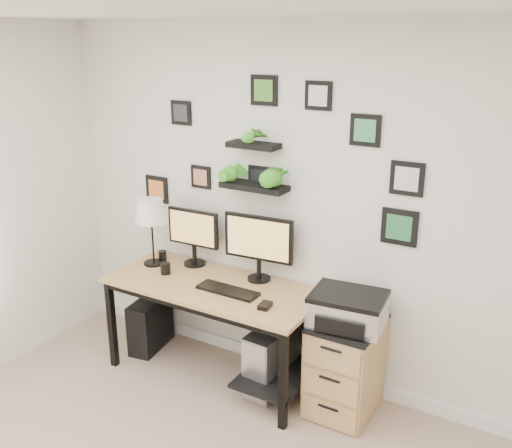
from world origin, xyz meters
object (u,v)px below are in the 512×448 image
Objects in this scene: desk at (220,299)px; pc_tower_grey at (272,359)px; file_cabinet at (345,366)px; monitor_right at (259,243)px; table_lamp at (151,212)px; pc_tower_black at (151,323)px; printer at (348,309)px; monitor_left at (193,233)px; mug at (166,268)px.

desk reaches higher than pc_tower_grey.
file_cabinet reaches higher than pc_tower_grey.
table_lamp reaches higher than monitor_right.
pc_tower_black is 0.84× the size of printer.
file_cabinet reaches higher than pc_tower_black.
monitor_left is 0.91× the size of pc_tower_grey.
printer is at bearing -11.93° from monitor_right.
pc_tower_black is (-0.93, -0.18, -0.83)m from monitor_right.
mug is (-0.08, -0.26, -0.22)m from monitor_left.
file_cabinet is (1.44, 0.11, -0.46)m from mug.
monitor_right is 0.85m from pc_tower_grey.
pc_tower_black is at bearing -169.36° from monitor_right.
monitor_left is 0.68× the size of file_cabinet.
table_lamp is at bearing -179.77° from file_cabinet.
mug is (0.21, -0.11, -0.39)m from table_lamp.
table_lamp reaches higher than file_cabinet.
file_cabinet is at bearing 107.68° from printer.
desk is 3.52× the size of monitor_left.
pc_tower_black is at bearing -155.54° from table_lamp.
monitor_right is at bearing 168.07° from printer.
mug is 0.17× the size of pc_tower_grey.
pc_tower_black is 1.70m from file_cabinet.
monitor_left is 0.85× the size of table_lamp.
mug is 0.17× the size of printer.
monitor_left is 0.84× the size of monitor_right.
monitor_left is 0.35m from mug.
file_cabinet is (1.70, 0.03, 0.12)m from pc_tower_black.
table_lamp reaches higher than printer.
monitor_left reaches higher than pc_tower_black.
table_lamp is 6.14× the size of mug.
desk is 0.83m from pc_tower_black.
pc_tower_grey reaches higher than pc_tower_black.
printer is (0.99, 0.04, 0.15)m from desk.
printer reaches higher than pc_tower_black.
desk is at bearing -4.46° from table_lamp.
monitor_right is at bearing 0.03° from monitor_left.
desk is at bearing -11.04° from pc_tower_black.
printer is at bearing -72.32° from file_cabinet.
monitor_left is at bearing 173.19° from printer.
monitor_right is 6.19× the size of mug.
monitor_right reaches higher than desk.
desk reaches higher than pc_tower_black.
table_lamp is (-0.29, -0.15, 0.16)m from monitor_left.
printer reaches higher than file_cabinet.
desk is 0.49m from mug.
monitor_right is 0.80× the size of file_cabinet.
printer reaches higher than desk.
table_lamp is 0.80× the size of file_cabinet.
monitor_right is 1.05m from file_cabinet.
pc_tower_grey is 0.75× the size of file_cabinet.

